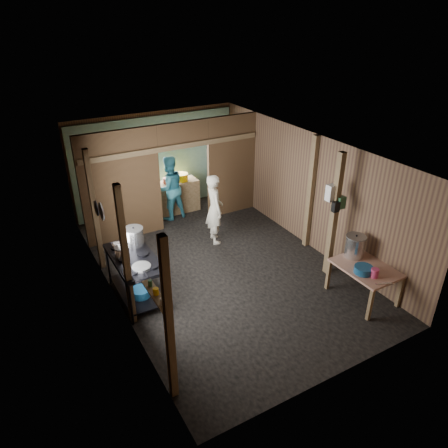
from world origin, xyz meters
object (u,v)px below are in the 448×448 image
stock_pot (355,247)px  gas_range (136,278)px  prep_table (363,282)px  stove_pot_large (134,237)px  pink_bucket (375,273)px  yellow_tub (181,177)px  cook (215,209)px

stock_pot → gas_range: bearing=156.0°
prep_table → stove_pot_large: stove_pot_large is taller
pink_bucket → yellow_tub: 5.67m
stock_pot → yellow_tub: 5.03m
stove_pot_large → cook: cook is taller
pink_bucket → cook: (-1.28, 3.59, 0.06)m
stove_pot_large → yellow_tub: stove_pot_large is taller
pink_bucket → yellow_tub: yellow_tub is taller
pink_bucket → yellow_tub: (-1.22, 5.53, 0.18)m
prep_table → stock_pot: size_ratio=2.54×
gas_range → pink_bucket: gas_range is taller
prep_table → stock_pot: bearing=78.4°
stove_pot_large → cook: 2.29m
stove_pot_large → pink_bucket: bearing=-39.5°
stock_pot → pink_bucket: stock_pot is taller
stove_pot_large → yellow_tub: 3.49m
stove_pot_large → pink_bucket: 4.45m
gas_range → pink_bucket: size_ratio=9.16×
pink_bucket → cook: cook is taller
stove_pot_large → yellow_tub: (2.20, 2.71, -0.12)m
yellow_tub → stove_pot_large: bearing=-129.1°
prep_table → pink_bucket: size_ratio=6.93×
yellow_tub → cook: 1.94m
stock_pot → stove_pot_large: bearing=149.7°
pink_bucket → yellow_tub: size_ratio=0.48×
stock_pot → cook: 3.25m
pink_bucket → gas_range: bearing=146.4°
stove_pot_large → stock_pot: size_ratio=0.82×
gas_range → prep_table: (3.71, -2.09, -0.11)m
gas_range → cook: bearing=27.4°
yellow_tub → cook: bearing=-91.5°
prep_table → yellow_tub: (-1.34, 5.23, 0.61)m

